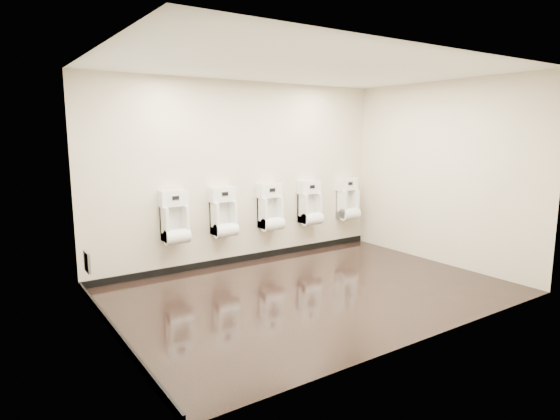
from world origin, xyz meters
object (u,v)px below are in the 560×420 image
Objects in this scene: access_panel at (87,262)px; urinal_3 at (310,206)px; urinal_0 at (175,221)px; urinal_2 at (271,210)px; urinal_4 at (348,202)px; urinal_1 at (224,216)px.

urinal_3 is (3.68, 0.42, 0.30)m from access_panel.
access_panel is 1.38m from urinal_0.
urinal_2 is at bearing 8.26° from access_panel.
urinal_3 is at bearing 180.00° from urinal_4.
urinal_4 is at bearing 0.00° from urinal_0.
urinal_1 is 1.00× the size of urinal_4.
access_panel is 0.34× the size of urinal_3.
urinal_3 reaches higher than access_panel.
urinal_1 reaches higher than access_panel.
urinal_1 and urinal_4 have the same top height.
urinal_4 is at bearing 0.00° from urinal_3.
urinal_0 is 1.00× the size of urinal_3.
urinal_2 is 1.00× the size of urinal_4.
access_panel is 2.11m from urinal_1.
access_panel is 0.34× the size of urinal_2.
urinal_1 is at bearing 11.56° from access_panel.
access_panel is at bearing -161.87° from urinal_0.
urinal_3 is (0.80, 0.00, 0.00)m from urinal_2.
urinal_1 is 0.84m from urinal_2.
urinal_1 is 2.49m from urinal_4.
urinal_1 is at bearing 180.00° from urinal_3.
urinal_2 is (2.89, 0.42, 0.30)m from access_panel.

